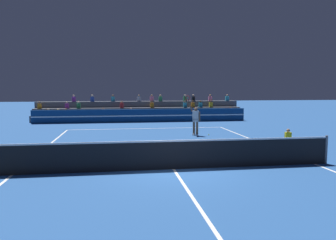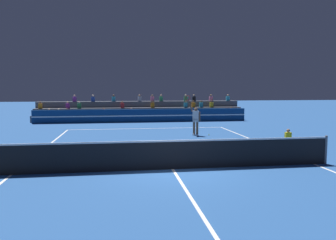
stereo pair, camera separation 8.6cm
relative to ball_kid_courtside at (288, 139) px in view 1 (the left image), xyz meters
The scene contains 8 objects.
ground_plane 7.71m from the ball_kid_courtside, 148.53° to the right, with size 120.00×120.00×0.00m, color #285699.
court_lines 7.71m from the ball_kid_courtside, 148.53° to the right, with size 11.10×23.90×0.01m.
tennis_net 7.70m from the ball_kid_courtside, 148.53° to the right, with size 12.00×0.10×1.10m.
sponsor_banner_wall 13.99m from the ball_kid_courtside, 118.01° to the left, with size 18.00×0.26×1.10m.
bleacher_stand 16.27m from the ball_kid_courtside, 113.82° to the left, with size 18.74×2.85×2.28m.
ball_kid_courtside is the anchor object (origin of this frame).
tennis_player 5.66m from the ball_kid_courtside, 133.70° to the left, with size 0.90×0.57×2.49m.
tennis_ball 5.03m from the ball_kid_courtside, 127.20° to the left, with size 0.07×0.07×0.07m, color #C6DB33.
Camera 1 is at (-1.89, -11.37, 2.92)m, focal length 35.00 mm.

